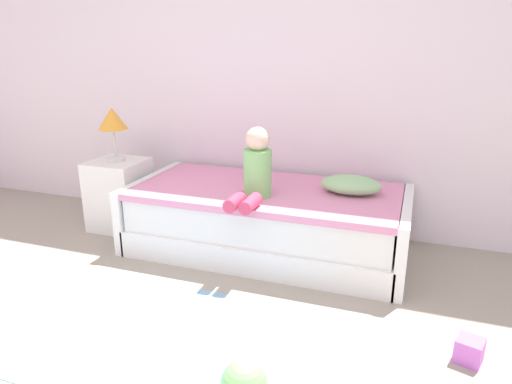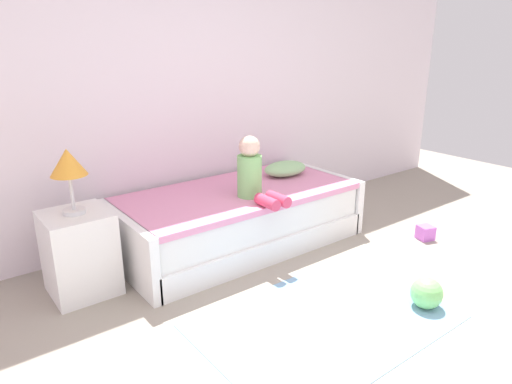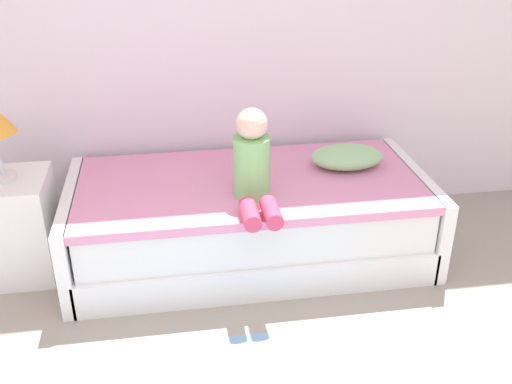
% 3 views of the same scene
% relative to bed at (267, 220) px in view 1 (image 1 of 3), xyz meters
% --- Properties ---
extents(wall_rear, '(7.20, 0.10, 2.90)m').
position_rel_bed_xyz_m(wall_rear, '(-0.10, 0.60, 1.20)').
color(wall_rear, white).
rests_on(wall_rear, ground).
extents(bed, '(2.11, 1.00, 0.50)m').
position_rel_bed_xyz_m(bed, '(0.00, 0.00, 0.00)').
color(bed, white).
rests_on(bed, ground).
extents(nightstand, '(0.44, 0.44, 0.60)m').
position_rel_bed_xyz_m(nightstand, '(-1.35, 0.02, 0.05)').
color(nightstand, white).
rests_on(nightstand, ground).
extents(table_lamp, '(0.24, 0.24, 0.45)m').
position_rel_bed_xyz_m(table_lamp, '(-1.35, 0.02, 0.69)').
color(table_lamp, silver).
rests_on(table_lamp, nightstand).
extents(child_figure, '(0.20, 0.51, 0.50)m').
position_rel_bed_xyz_m(child_figure, '(-0.01, -0.23, 0.46)').
color(child_figure, '#7FC672').
rests_on(child_figure, bed).
extents(pillow, '(0.44, 0.30, 0.13)m').
position_rel_bed_xyz_m(pillow, '(0.61, 0.10, 0.32)').
color(pillow, '#99CC8C').
rests_on(pillow, bed).
extents(toy_ball, '(0.21, 0.21, 0.21)m').
position_rel_bed_xyz_m(toy_ball, '(0.42, -1.59, -0.14)').
color(toy_ball, '#7FD872').
rests_on(toy_ball, ground).
extents(area_rug, '(1.60, 1.10, 0.01)m').
position_rel_bed_xyz_m(area_rug, '(-0.24, -1.30, -0.24)').
color(area_rug, '#7AA8CC').
rests_on(area_rug, ground).
extents(toy_block, '(0.16, 0.16, 0.13)m').
position_rel_bed_xyz_m(toy_block, '(1.40, -0.94, -0.18)').
color(toy_block, '#CC66D8').
rests_on(toy_block, ground).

